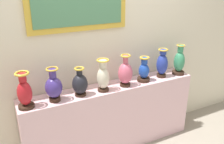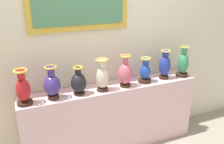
% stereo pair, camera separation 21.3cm
% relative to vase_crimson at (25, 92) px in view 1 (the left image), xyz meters
% --- Properties ---
extents(display_shelf, '(2.15, 0.33, 0.85)m').
position_rel_vase_crimson_xyz_m(display_shelf, '(0.98, 0.06, -0.59)').
color(display_shelf, beige).
rests_on(display_shelf, ground_plane).
extents(back_wall, '(4.65, 0.14, 2.91)m').
position_rel_vase_crimson_xyz_m(back_wall, '(0.97, 0.28, 0.45)').
color(back_wall, beige).
rests_on(back_wall, ground_plane).
extents(vase_crimson, '(0.16, 0.16, 0.37)m').
position_rel_vase_crimson_xyz_m(vase_crimson, '(0.00, 0.00, 0.00)').
color(vase_crimson, '#382319').
rests_on(vase_crimson, display_shelf).
extents(vase_indigo, '(0.18, 0.18, 0.36)m').
position_rel_vase_crimson_xyz_m(vase_indigo, '(0.29, 0.01, -0.00)').
color(vase_indigo, '#382319').
rests_on(vase_indigo, display_shelf).
extents(vase_onyx, '(0.17, 0.17, 0.32)m').
position_rel_vase_crimson_xyz_m(vase_onyx, '(0.57, 0.01, -0.02)').
color(vase_onyx, '#382319').
rests_on(vase_onyx, display_shelf).
extents(vase_ivory, '(0.14, 0.14, 0.37)m').
position_rel_vase_crimson_xyz_m(vase_ivory, '(0.84, -0.00, 0.01)').
color(vase_ivory, '#382319').
rests_on(vase_ivory, display_shelf).
extents(vase_rose, '(0.17, 0.17, 0.38)m').
position_rel_vase_crimson_xyz_m(vase_rose, '(1.12, 0.00, -0.00)').
color(vase_rose, '#382319').
rests_on(vase_rose, display_shelf).
extents(vase_sapphire, '(0.16, 0.16, 0.31)m').
position_rel_vase_crimson_xyz_m(vase_sapphire, '(1.40, 0.02, -0.03)').
color(vase_sapphire, '#382319').
rests_on(vase_sapphire, display_shelf).
extents(vase_cobalt, '(0.14, 0.14, 0.37)m').
position_rel_vase_crimson_xyz_m(vase_cobalt, '(1.68, 0.03, 0.01)').
color(vase_cobalt, '#382319').
rests_on(vase_cobalt, display_shelf).
extents(vase_jade, '(0.16, 0.16, 0.40)m').
position_rel_vase_crimson_xyz_m(vase_jade, '(1.94, 0.01, 0.00)').
color(vase_jade, '#382319').
rests_on(vase_jade, display_shelf).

